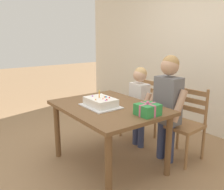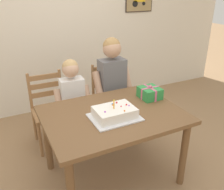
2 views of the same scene
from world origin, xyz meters
TOP-DOWN VIEW (x-y plane):
  - ground_plane at (0.00, 0.00)m, footprint 20.00×20.00m
  - back_wall at (0.01, 1.91)m, footprint 6.40×0.11m
  - dining_table at (0.00, 0.00)m, footprint 1.30×0.98m
  - birthday_cake at (-0.03, -0.09)m, footprint 0.44×0.34m
  - gift_box_red_large at (0.51, 0.13)m, footprint 0.21×0.22m
  - chair_left at (-0.42, 0.89)m, footprint 0.43×0.43m
  - chair_right at (0.42, 0.89)m, footprint 0.45×0.45m
  - child_older at (0.32, 0.65)m, footprint 0.48×0.27m
  - child_younger at (-0.19, 0.65)m, footprint 0.42×0.25m

SIDE VIEW (x-z plane):
  - ground_plane at x=0.00m, z-range 0.00..0.00m
  - chair_left at x=-0.42m, z-range 0.01..0.93m
  - chair_right at x=0.42m, z-range 0.01..0.93m
  - dining_table at x=0.00m, z-range 0.28..1.04m
  - child_younger at x=-0.19m, z-range 0.12..1.26m
  - birthday_cake at x=-0.03m, z-range 0.71..0.90m
  - child_older at x=0.32m, z-range 0.14..1.48m
  - gift_box_red_large at x=0.51m, z-range 0.74..0.89m
  - back_wall at x=0.01m, z-range 0.00..2.60m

